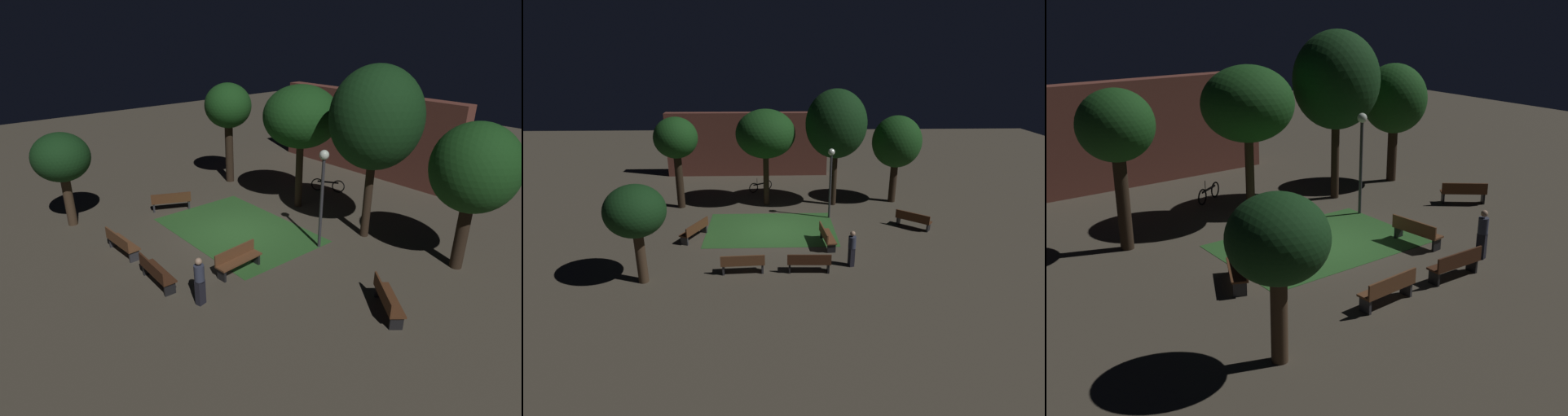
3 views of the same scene
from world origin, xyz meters
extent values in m
plane|color=#4C4438|center=(0.00, 0.00, 0.00)|extent=(60.00, 60.00, 0.00)
cube|color=#2D6028|center=(-0.20, 0.22, 0.01)|extent=(6.55, 4.43, 0.01)
cube|color=brown|center=(-1.36, -4.30, 0.45)|extent=(1.82, 0.58, 0.06)
cube|color=brown|center=(-1.35, -4.51, 0.68)|extent=(1.80, 0.16, 0.40)
cube|color=#2D2D33|center=(-2.16, -4.34, 0.21)|extent=(0.10, 0.39, 0.42)
cube|color=#2D2D33|center=(-0.57, -4.26, 0.21)|extent=(0.10, 0.39, 0.42)
cube|color=#422314|center=(1.36, -4.30, 0.45)|extent=(1.82, 0.54, 0.06)
cube|color=#422314|center=(1.36, -4.51, 0.68)|extent=(1.80, 0.12, 0.40)
cube|color=black|center=(0.57, -4.27, 0.21)|extent=(0.09, 0.39, 0.42)
cube|color=black|center=(2.16, -4.33, 0.21)|extent=(0.09, 0.39, 0.42)
cube|color=#512D19|center=(7.21, 0.21, 0.45)|extent=(1.70, 1.51, 0.06)
cube|color=#512D19|center=(7.07, 0.05, 0.68)|extent=(1.43, 1.19, 0.40)
cube|color=black|center=(6.59, 0.72, 0.21)|extent=(0.31, 0.35, 0.42)
cube|color=black|center=(7.82, -0.30, 0.21)|extent=(0.31, 0.35, 0.42)
cube|color=brown|center=(2.48, -1.78, 0.45)|extent=(0.64, 1.84, 0.06)
cube|color=brown|center=(2.27, -1.80, 0.68)|extent=(0.22, 1.80, 0.40)
cube|color=black|center=(2.41, -0.98, 0.21)|extent=(0.39, 0.11, 0.42)
cube|color=black|center=(2.55, -2.57, 0.21)|extent=(0.39, 0.11, 0.42)
cube|color=#512D19|center=(-3.96, -0.81, 0.45)|extent=(1.20, 1.83, 0.06)
cube|color=#512D19|center=(-3.77, -0.90, 0.68)|extent=(0.82, 1.65, 0.40)
cube|color=#2D2D33|center=(-4.30, -1.54, 0.21)|extent=(0.38, 0.24, 0.42)
cube|color=#2D2D33|center=(-3.62, -0.09, 0.21)|extent=(0.38, 0.24, 0.42)
cylinder|color=#38281C|center=(-0.46, 4.01, 1.66)|extent=(0.33, 0.33, 3.32)
ellipsoid|color=#194719|center=(-0.46, 4.01, 4.26)|extent=(3.40, 3.40, 2.77)
cylinder|color=#2D2116|center=(3.53, 3.87, 1.93)|extent=(0.33, 0.33, 3.86)
ellipsoid|color=#143816|center=(3.53, 3.87, 4.81)|extent=(3.46, 3.46, 3.87)
cylinder|color=#423021|center=(-5.28, -4.90, 1.19)|extent=(0.39, 0.39, 2.38)
ellipsoid|color=#143816|center=(-5.28, -4.90, 3.01)|extent=(2.31, 2.31, 2.02)
cylinder|color=#2D2116|center=(-5.47, 3.69, 1.73)|extent=(0.43, 0.43, 3.45)
ellipsoid|color=#194719|center=(-5.47, 3.69, 4.13)|extent=(2.44, 2.44, 2.30)
cylinder|color=#2D2116|center=(7.20, 4.33, 1.46)|extent=(0.43, 0.43, 2.91)
ellipsoid|color=#194719|center=(7.20, 4.33, 3.70)|extent=(2.85, 2.85, 3.02)
cylinder|color=#333338|center=(3.01, 1.73, 1.77)|extent=(0.12, 0.12, 3.55)
sphere|color=white|center=(3.01, 1.73, 3.70)|extent=(0.36, 0.36, 0.36)
torus|color=black|center=(-0.41, 6.86, 0.33)|extent=(0.59, 0.41, 0.66)
torus|color=black|center=(-1.31, 6.27, 0.33)|extent=(0.59, 0.41, 0.66)
cube|color=#232328|center=(-0.86, 6.56, 0.51)|extent=(0.93, 0.62, 0.08)
cylinder|color=#232328|center=(-1.09, 6.42, 0.73)|extent=(0.03, 0.03, 0.40)
cube|color=black|center=(3.21, -3.84, 0.42)|extent=(0.26, 0.32, 0.84)
cylinder|color=#33384C|center=(3.21, -3.84, 1.10)|extent=(0.32, 0.32, 0.52)
sphere|color=tan|center=(3.21, -3.84, 1.50)|extent=(0.22, 0.22, 0.22)
cube|color=brown|center=(-1.87, 10.66, 2.29)|extent=(11.64, 0.80, 4.58)
camera|label=1|loc=(12.97, -9.65, 7.97)|focal=29.82mm
camera|label=2|loc=(-0.16, -19.65, 8.57)|focal=28.76mm
camera|label=3|loc=(-12.28, -15.24, 7.93)|focal=43.24mm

